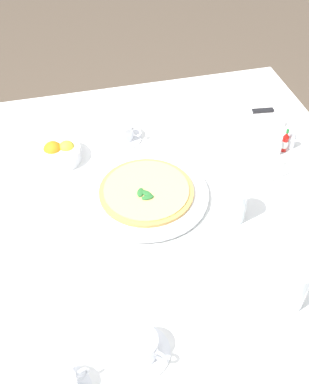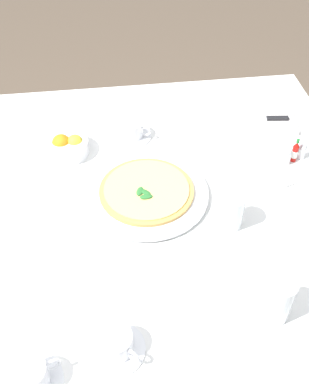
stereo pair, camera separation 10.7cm
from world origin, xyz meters
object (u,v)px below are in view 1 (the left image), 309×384
Objects in this scene: citrus_bowl at (57,153)px; menu_card at (274,174)px; dinner_knife at (249,112)px; napkin_folded at (249,115)px; coffee_cup_center_back at (122,132)px; hot_sauce_bottle at (285,142)px; pepper_shaker at (291,141)px; water_glass_far_right at (292,289)px; coffee_cup_right_edge at (141,347)px; pizza_plate at (146,194)px; salt_shaker at (278,148)px; pizza at (146,191)px; water_glass_near_right at (233,206)px.

citrus_bowl reaches higher than menu_card.
napkin_folded is at bearing -180.00° from dinner_knife.
hot_sauce_bottle is at bearing 159.42° from coffee_cup_center_back.
pepper_shaker is (-0.07, 0.19, 0.02)m from napkin_folded.
napkin_folded is at bearing -105.22° from water_glass_far_right.
coffee_cup_right_edge is 0.85m from pepper_shaker.
pizza_plate is 0.53m from dinner_knife.
coffee_cup_center_back is 1.57× the size of hot_sauce_bottle.
water_glass_far_right is 0.81m from citrus_bowl.
hot_sauce_bottle is 0.03m from salt_shaker.
coffee_cup_center_back is 0.53m from hot_sauce_bottle.
napkin_folded is 0.67m from citrus_bowl.
dinner_knife is 2.36× the size of hot_sauce_bottle.
menu_card is (-0.40, 0.31, 0.00)m from coffee_cup_center_back.
dinner_knife is (-0.56, -0.76, -0.00)m from coffee_cup_right_edge.
hot_sauce_bottle is at bearing 108.64° from dinner_knife.
menu_card is at bearing 175.79° from pizza.
pizza is 0.33m from citrus_bowl.
citrus_bowl is at bearing -9.37° from pepper_shaker.
pepper_shaker reaches higher than dinner_knife.
pizza_plate is 0.52m from pepper_shaker.
water_glass_far_right is 0.74m from napkin_folded.
water_glass_near_right is at bearing 118.28° from coffee_cup_center_back.
pizza is 3.16× the size of menu_card.
water_glass_far_right is (-0.36, -0.04, 0.03)m from coffee_cup_right_edge.
menu_card is at bearing 47.81° from pepper_shaker.
dinner_knife is at bearing -178.41° from coffee_cup_center_back.
menu_card reaches higher than pizza_plate.
water_glass_far_right is 2.21× the size of pepper_shaker.
water_glass_far_right is 0.42m from menu_card.
coffee_cup_right_edge is at bearing 99.16° from citrus_bowl.
pizza is 2.60× the size of water_glass_near_right.
water_glass_near_right is at bearing 69.33° from dinner_knife.
pizza_plate is 2.76× the size of coffee_cup_center_back.
pizza is 0.53m from napkin_folded.
pizza_plate is at bearing -32.99° from water_glass_near_right.
coffee_cup_right_edge is at bearing 44.43° from water_glass_near_right.
water_glass_far_right is 0.74m from dinner_knife.
water_glass_far_right is 1.50× the size of hot_sauce_bottle.
coffee_cup_right_edge is 2.31× the size of pepper_shaker.
napkin_folded is (-0.19, -0.72, -0.04)m from water_glass_far_right.
menu_card is (-0.61, 0.26, 0.00)m from citrus_bowl.
napkin_folded is (-0.45, -0.01, -0.02)m from coffee_cup_center_back.
coffee_cup_right_edge is (0.11, 0.74, -0.00)m from coffee_cup_center_back.
hot_sauce_bottle is at bearing -168.30° from pizza_plate.
water_glass_far_right is at bearing 120.05° from pizza_plate.
hot_sauce_bottle is (-0.71, 0.13, 0.01)m from citrus_bowl.
salt_shaker is (-0.01, 0.21, 0.00)m from dinner_knife.
pizza is 4.85× the size of pepper_shaker.
pepper_shaker is (-0.50, -0.11, 0.00)m from pizza.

